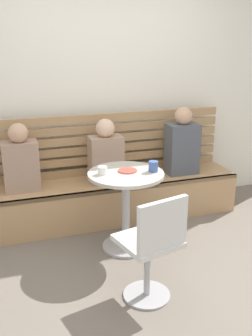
{
  "coord_description": "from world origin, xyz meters",
  "views": [
    {
      "loc": [
        -1.11,
        -2.56,
        1.89
      ],
      "look_at": [
        -0.03,
        0.66,
        0.75
      ],
      "focal_mm": 42.27,
      "sensor_mm": 36.0,
      "label": 1
    }
  ],
  "objects_px": {
    "cafe_table": "(126,196)",
    "plate_small": "(128,171)",
    "person_child_left": "(21,161)",
    "white_chair": "(153,245)",
    "person_adult": "(182,144)",
    "booth_bench": "(113,199)",
    "person_child_middle": "(106,154)",
    "cup_mug_blue": "(153,166)",
    "cup_ceramic_white": "(102,170)"
  },
  "relations": [
    {
      "from": "person_child_left",
      "to": "plate_small",
      "type": "bearing_deg",
      "value": -35.13
    },
    {
      "from": "person_child_left",
      "to": "plate_small",
      "type": "height_order",
      "value": "person_child_left"
    },
    {
      "from": "cafe_table",
      "to": "person_child_middle",
      "type": "height_order",
      "value": "person_child_middle"
    },
    {
      "from": "person_child_left",
      "to": "person_adult",
      "type": "bearing_deg",
      "value": -1.04
    },
    {
      "from": "cafe_table",
      "to": "cup_mug_blue",
      "type": "bearing_deg",
      "value": -11.13
    },
    {
      "from": "cup_mug_blue",
      "to": "cup_ceramic_white",
      "type": "bearing_deg",
      "value": 170.86
    },
    {
      "from": "cafe_table",
      "to": "person_child_middle",
      "type": "distance_m",
      "value": 0.66
    },
    {
      "from": "person_child_middle",
      "to": "cup_mug_blue",
      "type": "distance_m",
      "value": 0.72
    },
    {
      "from": "person_child_left",
      "to": "cup_mug_blue",
      "type": "bearing_deg",
      "value": -32.51
    },
    {
      "from": "cafe_table",
      "to": "cup_ceramic_white",
      "type": "relative_size",
      "value": 9.25
    },
    {
      "from": "white_chair",
      "to": "person_adult",
      "type": "height_order",
      "value": "person_adult"
    },
    {
      "from": "cafe_table",
      "to": "white_chair",
      "type": "xyz_separation_m",
      "value": [
        -0.07,
        -0.81,
        -0.05
      ]
    },
    {
      "from": "white_chair",
      "to": "person_adult",
      "type": "relative_size",
      "value": 1.16
    },
    {
      "from": "cafe_table",
      "to": "plate_small",
      "type": "height_order",
      "value": "plate_small"
    },
    {
      "from": "white_chair",
      "to": "person_child_left",
      "type": "distance_m",
      "value": 1.68
    },
    {
      "from": "white_chair",
      "to": "cafe_table",
      "type": "bearing_deg",
      "value": 85.22
    },
    {
      "from": "booth_bench",
      "to": "cafe_table",
      "type": "relative_size",
      "value": 3.65
    },
    {
      "from": "person_child_left",
      "to": "cup_ceramic_white",
      "type": "distance_m",
      "value": 0.9
    },
    {
      "from": "cafe_table",
      "to": "person_child_left",
      "type": "xyz_separation_m",
      "value": [
        -0.86,
        0.65,
        0.22
      ]
    },
    {
      "from": "person_adult",
      "to": "cup_ceramic_white",
      "type": "height_order",
      "value": "person_adult"
    },
    {
      "from": "booth_bench",
      "to": "person_child_middle",
      "type": "xyz_separation_m",
      "value": [
        -0.08,
        -0.01,
        0.51
      ]
    },
    {
      "from": "booth_bench",
      "to": "plate_small",
      "type": "height_order",
      "value": "plate_small"
    },
    {
      "from": "cup_mug_blue",
      "to": "person_child_middle",
      "type": "bearing_deg",
      "value": 110.52
    },
    {
      "from": "plate_small",
      "to": "booth_bench",
      "type": "bearing_deg",
      "value": 86.28
    },
    {
      "from": "person_adult",
      "to": "white_chair",
      "type": "bearing_deg",
      "value": -122.76
    },
    {
      "from": "person_child_middle",
      "to": "person_child_left",
      "type": "bearing_deg",
      "value": 177.98
    },
    {
      "from": "booth_bench",
      "to": "white_chair",
      "type": "distance_m",
      "value": 1.47
    },
    {
      "from": "person_child_left",
      "to": "cup_ceramic_white",
      "type": "bearing_deg",
      "value": -44.01
    },
    {
      "from": "person_child_middle",
      "to": "cup_mug_blue",
      "type": "bearing_deg",
      "value": -69.48
    },
    {
      "from": "cafe_table",
      "to": "cup_mug_blue",
      "type": "distance_m",
      "value": 0.36
    },
    {
      "from": "person_child_left",
      "to": "cup_mug_blue",
      "type": "xyz_separation_m",
      "value": [
        1.1,
        -0.7,
        0.05
      ]
    },
    {
      "from": "person_child_middle",
      "to": "cafe_table",
      "type": "bearing_deg",
      "value": -89.1
    },
    {
      "from": "person_child_left",
      "to": "person_child_middle",
      "type": "bearing_deg",
      "value": -2.02
    },
    {
      "from": "cup_ceramic_white",
      "to": "white_chair",
      "type": "bearing_deg",
      "value": -80.57
    },
    {
      "from": "cup_ceramic_white",
      "to": "person_child_middle",
      "type": "bearing_deg",
      "value": 71.74
    },
    {
      "from": "cafe_table",
      "to": "plate_small",
      "type": "relative_size",
      "value": 4.35
    },
    {
      "from": "booth_bench",
      "to": "cup_mug_blue",
      "type": "distance_m",
      "value": 0.9
    },
    {
      "from": "cup_mug_blue",
      "to": "white_chair",
      "type": "bearing_deg",
      "value": -111.97
    },
    {
      "from": "person_child_middle",
      "to": "white_chair",
      "type": "bearing_deg",
      "value": -92.32
    },
    {
      "from": "plate_small",
      "to": "cafe_table",
      "type": "bearing_deg",
      "value": -130.34
    },
    {
      "from": "person_adult",
      "to": "cup_ceramic_white",
      "type": "xyz_separation_m",
      "value": [
        -1.06,
        -0.6,
        0.01
      ]
    },
    {
      "from": "cup_ceramic_white",
      "to": "plate_small",
      "type": "relative_size",
      "value": 0.47
    },
    {
      "from": "booth_bench",
      "to": "white_chair",
      "type": "height_order",
      "value": "white_chair"
    },
    {
      "from": "booth_bench",
      "to": "cafe_table",
      "type": "height_order",
      "value": "cafe_table"
    },
    {
      "from": "cafe_table",
      "to": "plate_small",
      "type": "distance_m",
      "value": 0.23
    },
    {
      "from": "white_chair",
      "to": "cup_ceramic_white",
      "type": "xyz_separation_m",
      "value": [
        -0.14,
        0.84,
        0.31
      ]
    },
    {
      "from": "cup_ceramic_white",
      "to": "cup_mug_blue",
      "type": "relative_size",
      "value": 0.84
    },
    {
      "from": "cup_mug_blue",
      "to": "plate_small",
      "type": "bearing_deg",
      "value": 159.92
    },
    {
      "from": "cafe_table",
      "to": "person_child_left",
      "type": "bearing_deg",
      "value": 142.72
    },
    {
      "from": "booth_bench",
      "to": "person_child_middle",
      "type": "distance_m",
      "value": 0.52
    }
  ]
}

